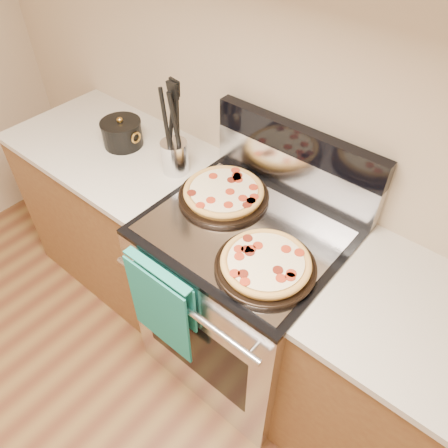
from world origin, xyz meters
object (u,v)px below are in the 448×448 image
Objects in this scene: pepperoni_pizza_back at (224,193)px; pepperoni_pizza_front at (266,264)px; range_body at (244,299)px; saucepan at (122,134)px; utensil_crock at (175,157)px.

pepperoni_pizza_front is at bearing -29.05° from pepperoni_pizza_back.
pepperoni_pizza_front is (0.18, -0.13, 0.50)m from range_body.
pepperoni_pizza_back is at bearing -0.70° from saucepan.
range_body is at bearing -5.41° from saucepan.
saucepan reaches higher than pepperoni_pizza_front.
pepperoni_pizza_front reaches higher than range_body.
range_body is at bearing -21.25° from pepperoni_pizza_back.
range_body is 2.42× the size of pepperoni_pizza_back.
saucepan is (-0.34, -0.01, -0.02)m from utensil_crock.
range_body is 6.02× the size of utensil_crock.
utensil_crock is 0.80× the size of saucepan.
pepperoni_pizza_back is at bearing -3.96° from utensil_crock.
range_body is 2.52× the size of pepperoni_pizza_front.
pepperoni_pizza_back reaches higher than range_body.
pepperoni_pizza_front is at bearing -11.72° from saucepan.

